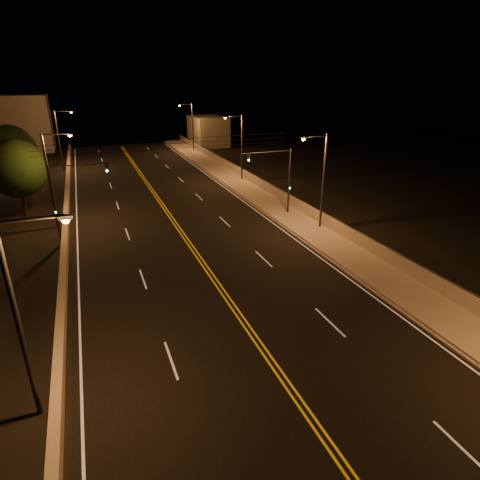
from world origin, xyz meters
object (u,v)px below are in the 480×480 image
object	(u,v)px
streetlight_4	(24,308)
streetlight_2	(240,144)
traffic_signal_right	(280,175)
tree_1	(10,151)
streetlight_3	(191,124)
streetlight_5	(52,174)
streetlight_6	(60,136)
streetlight_1	(321,176)
tree_0	(17,169)
traffic_signal_left	(66,195)

from	to	relation	value
streetlight_4	streetlight_2	bearing A→B (deg)	57.43
traffic_signal_right	tree_1	distance (m)	30.98
streetlight_3	streetlight_5	size ratio (longest dim) A/B	1.00
streetlight_4	streetlight_6	world-z (taller)	same
streetlight_1	streetlight_5	world-z (taller)	same
streetlight_4	streetlight_5	size ratio (longest dim) A/B	1.00
traffic_signal_right	streetlight_5	bearing A→B (deg)	167.61
tree_0	streetlight_4	bearing A→B (deg)	-83.26
traffic_signal_right	tree_1	xyz separation A→B (m)	(-24.94, 18.37, 0.85)
streetlight_1	streetlight_2	world-z (taller)	same
streetlight_4	traffic_signal_right	xyz separation A→B (m)	(19.95, 18.97, -0.79)
traffic_signal_left	streetlight_4	bearing A→B (deg)	-93.18
streetlight_3	streetlight_5	xyz separation A→B (m)	(-21.40, -34.38, 0.00)
streetlight_3	streetlight_6	xyz separation A→B (m)	(-21.40, -8.62, 0.00)
streetlight_2	tree_0	size ratio (longest dim) A/B	1.13
traffic_signal_right	tree_0	bearing A→B (deg)	158.53
streetlight_3	traffic_signal_left	size ratio (longest dim) A/B	1.28
streetlight_4	traffic_signal_right	distance (m)	27.54
streetlight_4	traffic_signal_left	distance (m)	19.01
tree_1	traffic_signal_left	bearing A→B (deg)	-71.79
streetlight_4	traffic_signal_left	bearing A→B (deg)	86.82
streetlight_2	streetlight_4	distance (m)	39.76
tree_0	tree_1	xyz separation A→B (m)	(-1.66, 9.21, 0.27)
tree_0	tree_1	world-z (taller)	tree_1
streetlight_2	streetlight_5	xyz separation A→B (m)	(-21.40, -10.16, 0.00)
streetlight_1	streetlight_2	bearing A→B (deg)	90.00
streetlight_2	streetlight_5	distance (m)	23.69
streetlight_1	streetlight_2	size ratio (longest dim) A/B	1.00
streetlight_2	traffic_signal_right	size ratio (longest dim) A/B	1.28
streetlight_2	tree_1	distance (m)	26.67
streetlight_1	streetlight_2	distance (m)	19.23
tree_1	streetlight_4	bearing A→B (deg)	-82.39
streetlight_5	tree_0	world-z (taller)	streetlight_5
streetlight_2	tree_0	distance (m)	25.31
traffic_signal_left	tree_0	size ratio (longest dim) A/B	0.88
streetlight_6	traffic_signal_right	bearing A→B (deg)	-56.51
traffic_signal_left	tree_1	world-z (taller)	tree_1
streetlight_4	streetlight_3	bearing A→B (deg)	69.66
streetlight_1	streetlight_4	size ratio (longest dim) A/B	1.00
traffic_signal_right	traffic_signal_left	size ratio (longest dim) A/B	1.00
traffic_signal_right	streetlight_6	bearing A→B (deg)	123.49
streetlight_2	streetlight_4	size ratio (longest dim) A/B	1.00
streetlight_1	streetlight_5	size ratio (longest dim) A/B	1.00
streetlight_5	streetlight_1	bearing A→B (deg)	-22.96
streetlight_6	traffic_signal_right	xyz separation A→B (m)	(19.95, -30.15, -0.79)
streetlight_6	traffic_signal_right	size ratio (longest dim) A/B	1.28
streetlight_2	streetlight_3	world-z (taller)	same
streetlight_4	tree_1	world-z (taller)	streetlight_4
tree_1	streetlight_6	bearing A→B (deg)	67.06
streetlight_1	traffic_signal_right	bearing A→B (deg)	107.25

